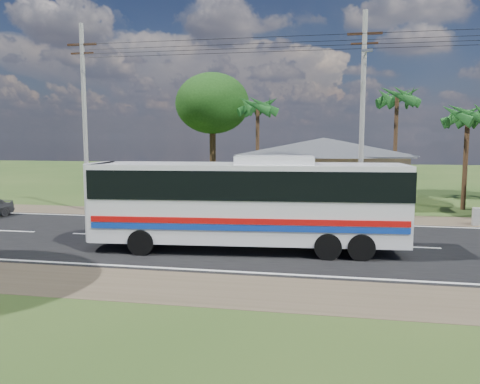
# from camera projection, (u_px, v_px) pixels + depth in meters

# --- Properties ---
(ground) EXTENTS (120.00, 120.00, 0.00)m
(ground) POSITION_uv_depth(u_px,v_px,m) (297.00, 243.00, 19.70)
(ground) COLOR #254017
(ground) RESTS_ON ground
(road) EXTENTS (120.00, 16.00, 0.03)m
(road) POSITION_uv_depth(u_px,v_px,m) (297.00, 243.00, 19.70)
(road) COLOR black
(road) RESTS_ON ground
(house) EXTENTS (12.40, 10.00, 5.00)m
(house) POSITION_uv_depth(u_px,v_px,m) (324.00, 163.00, 31.91)
(house) COLOR tan
(house) RESTS_ON ground
(utility_poles) EXTENTS (32.80, 2.22, 11.00)m
(utility_poles) POSITION_uv_depth(u_px,v_px,m) (356.00, 112.00, 24.88)
(utility_poles) COLOR #9E9E99
(utility_poles) RESTS_ON ground
(palm_near) EXTENTS (2.80, 2.80, 6.70)m
(palm_near) POSITION_uv_depth(u_px,v_px,m) (468.00, 116.00, 28.08)
(palm_near) COLOR #47301E
(palm_near) RESTS_ON ground
(palm_mid) EXTENTS (2.80, 2.80, 8.20)m
(palm_mid) POSITION_uv_depth(u_px,v_px,m) (397.00, 98.00, 32.93)
(palm_mid) COLOR #47301E
(palm_mid) RESTS_ON ground
(palm_far) EXTENTS (2.80, 2.80, 7.70)m
(palm_far) POSITION_uv_depth(u_px,v_px,m) (258.00, 107.00, 35.26)
(palm_far) COLOR #47301E
(palm_far) RESTS_ON ground
(tree_behind_house) EXTENTS (6.00, 6.00, 9.61)m
(tree_behind_house) POSITION_uv_depth(u_px,v_px,m) (212.00, 104.00, 37.88)
(tree_behind_house) COLOR #47301E
(tree_behind_house) RESTS_ON ground
(coach_bus) EXTENTS (12.13, 3.52, 3.72)m
(coach_bus) POSITION_uv_depth(u_px,v_px,m) (249.00, 197.00, 18.16)
(coach_bus) COLOR silver
(coach_bus) RESTS_ON ground
(motorcycle) EXTENTS (1.86, 0.74, 0.96)m
(motorcycle) POSITION_uv_depth(u_px,v_px,m) (286.00, 210.00, 25.41)
(motorcycle) COLOR black
(motorcycle) RESTS_ON ground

